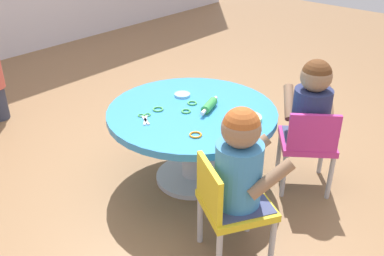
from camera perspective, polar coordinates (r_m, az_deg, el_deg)
ground_plane at (r=2.70m, az=0.00°, el=-6.66°), size 10.00×10.00×0.00m
craft_table at (r=2.50m, az=0.00°, el=0.34°), size 0.97×0.97×0.47m
child_chair_left at (r=2.00m, az=4.96°, el=-10.07°), size 0.41×0.41×0.54m
seated_child_left at (r=1.89m, az=6.37°, el=-4.43°), size 0.43×0.41×0.51m
child_chair_right at (r=2.54m, az=15.02°, el=-1.92°), size 0.42×0.42×0.54m
seated_child_right at (r=2.48m, az=15.53°, el=3.08°), size 0.44×0.42×0.51m
rolling_pin at (r=2.45m, az=2.29°, el=2.99°), size 0.22×0.10×0.05m
craft_scissors at (r=2.37m, az=-6.24°, el=1.40°), size 0.12×0.14×0.01m
playdough_blob_0 at (r=2.35m, az=7.34°, el=1.29°), size 0.15×0.15×0.02m
playdough_blob_1 at (r=2.62m, az=-1.29°, el=4.39°), size 0.10×0.10×0.01m
cookie_cutter_0 at (r=2.42m, az=-0.79°, el=2.23°), size 0.06×0.06×0.01m
cookie_cutter_1 at (r=2.45m, az=-4.50°, el=2.49°), size 0.06×0.06×0.01m
cookie_cutter_2 at (r=2.19m, az=0.47°, el=-0.90°), size 0.07×0.07×0.01m
cookie_cutter_3 at (r=2.52m, az=0.02°, el=3.31°), size 0.06×0.06×0.01m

